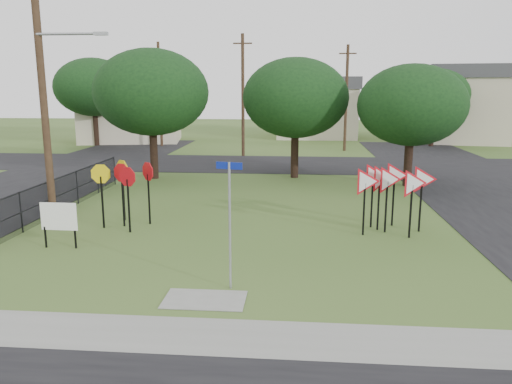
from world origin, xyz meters
TOP-DOWN VIEW (x-y plane):
  - ground at (0.00, 0.00)m, footprint 140.00×140.00m
  - sidewalk at (0.00, -4.20)m, footprint 30.00×1.60m
  - planting_strip at (0.00, -5.40)m, footprint 30.00×0.80m
  - street_left at (-12.00, 10.00)m, footprint 8.00×50.00m
  - street_right at (12.00, 10.00)m, footprint 8.00×50.00m
  - street_far at (0.00, 20.00)m, footprint 60.00×8.00m
  - curb_pad at (0.00, -2.40)m, footprint 2.00×1.20m
  - street_name_sign at (0.53, -1.60)m, footprint 0.67×0.17m
  - stop_sign_cluster at (-4.18, 4.00)m, footprint 2.20×2.03m
  - yield_sign_cluster at (5.51, 4.12)m, footprint 3.14×1.83m
  - info_board at (-5.41, 1.24)m, footprint 1.20×0.06m
  - utility_pole_main at (-7.24, 4.50)m, footprint 3.55×0.33m
  - far_pole_a at (-2.00, 24.00)m, footprint 1.40×0.24m
  - far_pole_b at (6.00, 28.00)m, footprint 1.40×0.24m
  - far_pole_c at (-10.00, 30.00)m, footprint 1.40×0.24m
  - fence_run at (-7.60, 6.25)m, footprint 0.05×11.55m
  - house_left at (-14.00, 34.00)m, footprint 10.58×8.88m
  - house_mid at (4.00, 40.00)m, footprint 8.40×8.40m
  - house_right at (18.00, 36.00)m, footprint 8.30×8.30m
  - tree_near_left at (-6.00, 14.00)m, footprint 6.40×6.40m
  - tree_near_mid at (2.00, 15.00)m, footprint 6.00×6.00m
  - tree_near_right at (8.00, 13.00)m, footprint 5.60×5.60m
  - tree_far_left at (-16.00, 30.00)m, footprint 6.80×6.80m
  - tree_far_right at (14.00, 32.00)m, footprint 6.00×6.00m

SIDE VIEW (x-z plane):
  - ground at x=0.00m, z-range 0.00..0.00m
  - planting_strip at x=0.00m, z-range 0.00..0.02m
  - sidewalk at x=0.00m, z-range 0.00..0.02m
  - street_left at x=-12.00m, z-range 0.00..0.02m
  - street_right at x=12.00m, z-range 0.00..0.02m
  - street_far at x=0.00m, z-range 0.00..0.02m
  - curb_pad at x=0.00m, z-range 0.00..0.02m
  - fence_run at x=-7.60m, z-range 0.03..1.53m
  - info_board at x=-5.41m, z-range 0.25..1.75m
  - stop_sign_cluster at x=-4.18m, z-range 0.59..2.98m
  - yield_sign_cluster at x=5.51m, z-range 0.58..3.03m
  - street_name_sign at x=0.53m, z-range 0.22..3.53m
  - house_mid at x=4.00m, z-range 0.05..6.25m
  - house_left at x=-14.00m, z-range 0.05..7.25m
  - house_right at x=18.00m, z-range 0.05..7.25m
  - tree_near_right at x=8.00m, z-range 1.06..7.39m
  - far_pole_b at x=6.00m, z-range 0.10..8.60m
  - tree_near_mid at x=2.00m, z-range 1.14..7.94m
  - tree_far_right at x=14.00m, z-range 1.14..7.94m
  - far_pole_a at x=-2.00m, z-range 0.10..9.10m
  - far_pole_c at x=-10.00m, z-range 0.10..9.10m
  - tree_near_left at x=-6.00m, z-range 1.22..8.49m
  - tree_far_left at x=-16.00m, z-range 1.31..9.04m
  - utility_pole_main at x=-7.24m, z-range 0.21..10.21m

